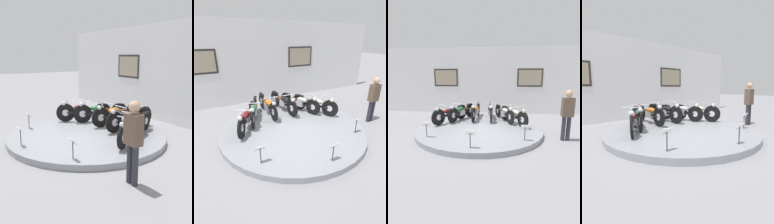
% 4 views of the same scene
% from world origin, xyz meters
% --- Properties ---
extents(ground_plane, '(60.00, 60.00, 0.00)m').
position_xyz_m(ground_plane, '(0.00, 0.00, 0.00)').
color(ground_plane, gray).
extents(display_platform, '(4.79, 4.79, 0.17)m').
position_xyz_m(display_platform, '(0.00, 0.00, 0.08)').
color(display_platform, gray).
rests_on(display_platform, ground_plane).
extents(back_wall, '(14.00, 0.22, 3.74)m').
position_xyz_m(back_wall, '(0.00, 3.66, 1.87)').
color(back_wall, white).
rests_on(back_wall, ground_plane).
extents(motorcycle_maroon, '(1.05, 1.78, 0.81)m').
position_xyz_m(motorcycle_maroon, '(-1.37, 0.65, 0.57)').
color(motorcycle_maroon, black).
rests_on(motorcycle_maroon, display_platform).
extents(motorcycle_green, '(0.80, 1.90, 0.81)m').
position_xyz_m(motorcycle_green, '(-0.97, 1.12, 0.56)').
color(motorcycle_green, black).
rests_on(motorcycle_green, display_platform).
extents(motorcycle_orange, '(0.54, 2.03, 0.81)m').
position_xyz_m(motorcycle_orange, '(-0.34, 1.39, 0.57)').
color(motorcycle_orange, black).
rests_on(motorcycle_orange, display_platform).
extents(motorcycle_black, '(0.54, 2.02, 0.81)m').
position_xyz_m(motorcycle_black, '(0.35, 1.39, 0.57)').
color(motorcycle_black, black).
rests_on(motorcycle_black, display_platform).
extents(motorcycle_silver, '(0.82, 1.84, 0.79)m').
position_xyz_m(motorcycle_silver, '(0.97, 1.12, 0.55)').
color(motorcycle_silver, black).
rests_on(motorcycle_silver, display_platform).
extents(motorcycle_cream, '(1.02, 1.77, 0.80)m').
position_xyz_m(motorcycle_cream, '(1.37, 0.65, 0.56)').
color(motorcycle_cream, black).
rests_on(motorcycle_cream, display_platform).
extents(info_placard_front_left, '(0.26, 0.11, 0.51)m').
position_xyz_m(info_placard_front_left, '(-1.58, -1.30, 0.54)').
color(info_placard_front_left, '#333338').
rests_on(info_placard_front_left, display_platform).
extents(info_placard_front_centre, '(0.26, 0.11, 0.51)m').
position_xyz_m(info_placard_front_centre, '(0.00, -2.04, 0.54)').
color(info_placard_front_centre, '#333338').
rests_on(info_placard_front_centre, display_platform).
extents(info_placard_front_right, '(0.26, 0.11, 0.51)m').
position_xyz_m(info_placard_front_right, '(1.58, -1.30, 0.54)').
color(info_placard_front_right, '#333338').
rests_on(info_placard_front_right, display_platform).
extents(visitor_standing, '(0.36, 0.22, 1.70)m').
position_xyz_m(visitor_standing, '(3.00, -0.70, 0.97)').
color(visitor_standing, '#2D2D38').
rests_on(visitor_standing, ground_plane).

